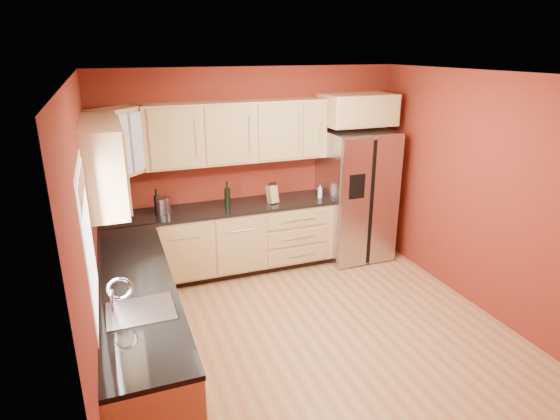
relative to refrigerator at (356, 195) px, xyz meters
name	(u,v)px	position (x,y,z in m)	size (l,w,h in m)	color
floor	(313,334)	(-1.35, -1.62, -0.89)	(4.00, 4.00, 0.00)	#9B5D3C
ceiling	(321,75)	(-1.35, -1.62, 1.71)	(4.00, 4.00, 0.00)	white
wall_back	(254,168)	(-1.35, 0.38, 0.41)	(4.00, 0.04, 2.60)	maroon
wall_front	(464,330)	(-1.35, -3.62, 0.41)	(4.00, 0.04, 2.60)	maroon
wall_left	(91,247)	(-3.35, -1.62, 0.41)	(0.04, 4.00, 2.60)	maroon
wall_right	(484,195)	(0.65, -1.62, 0.41)	(0.04, 4.00, 2.60)	maroon
base_cabinets_back	(221,242)	(-1.90, 0.07, -0.45)	(2.90, 0.60, 0.88)	#AA7D52
base_cabinets_left	(140,331)	(-3.05, -1.62, -0.45)	(0.60, 2.80, 0.88)	#AA7D52
countertop_back	(220,209)	(-1.90, 0.06, 0.01)	(2.90, 0.62, 0.04)	black
countertop_left	(136,284)	(-3.04, -1.62, 0.01)	(0.62, 2.80, 0.04)	black
upper_cabinets_back	(237,132)	(-1.60, 0.21, 0.94)	(2.30, 0.33, 0.75)	#AA7D52
upper_cabinets_left	(103,162)	(-3.19, -0.90, 0.94)	(0.33, 1.35, 0.75)	#AA7D52
corner_upper_cabinet	(118,142)	(-3.02, 0.04, 0.94)	(0.62, 0.33, 0.75)	#AA7D52
over_fridge_cabinet	(357,109)	(0.00, 0.07, 1.16)	(0.92, 0.60, 0.40)	#AA7D52
refrigerator	(356,195)	(0.00, 0.00, 0.00)	(0.90, 0.75, 1.78)	#ABAAAF
window	(89,240)	(-3.33, -2.12, 0.66)	(0.03, 0.90, 1.00)	white
sink_faucet	(139,294)	(-3.04, -2.12, 0.18)	(0.50, 0.42, 0.30)	silver
canister_left	(166,205)	(-2.55, 0.12, 0.13)	(0.12, 0.12, 0.19)	#ABAAAF
canister_right	(161,207)	(-2.61, 0.05, 0.13)	(0.12, 0.12, 0.20)	#ABAAAF
wine_bottle_a	(157,201)	(-2.65, 0.12, 0.18)	(0.07, 0.07, 0.30)	black
wine_bottle_b	(227,194)	(-1.80, 0.04, 0.20)	(0.07, 0.07, 0.33)	black
knife_block	(272,194)	(-1.22, 0.01, 0.14)	(0.11, 0.10, 0.23)	#A88A51
soap_dispenser	(320,191)	(-0.55, -0.01, 0.11)	(0.06, 0.06, 0.17)	white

